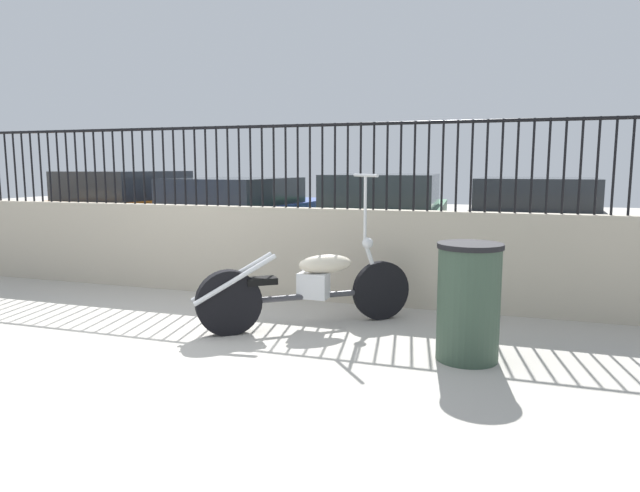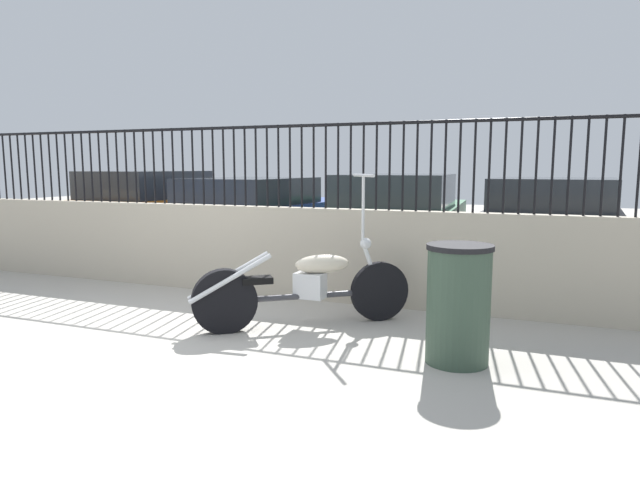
# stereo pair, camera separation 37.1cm
# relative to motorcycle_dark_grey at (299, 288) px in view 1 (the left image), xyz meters

# --- Properties ---
(ground_plane) EXTENTS (40.00, 40.00, 0.00)m
(ground_plane) POSITION_rel_motorcycle_dark_grey_xyz_m (-1.24, -1.25, -0.38)
(ground_plane) COLOR #ADA89E
(low_wall) EXTENTS (10.47, 0.18, 1.04)m
(low_wall) POSITION_rel_motorcycle_dark_grey_xyz_m (-1.24, 1.15, 0.14)
(low_wall) COLOR #B2A893
(low_wall) RESTS_ON ground_plane
(fence_railing) EXTENTS (10.47, 0.04, 0.93)m
(fence_railing) POSITION_rel_motorcycle_dark_grey_xyz_m (-1.24, 1.15, 1.25)
(fence_railing) COLOR black
(fence_railing) RESTS_ON low_wall
(motorcycle_dark_grey) EXTENTS (1.75, 1.42, 1.44)m
(motorcycle_dark_grey) POSITION_rel_motorcycle_dark_grey_xyz_m (0.00, 0.00, 0.00)
(motorcycle_dark_grey) COLOR black
(motorcycle_dark_grey) RESTS_ON ground_plane
(trash_bin) EXTENTS (0.50, 0.50, 0.92)m
(trash_bin) POSITION_rel_motorcycle_dark_grey_xyz_m (1.57, -0.43, 0.08)
(trash_bin) COLOR #334738
(trash_bin) RESTS_ON ground_plane
(car_orange) EXTENTS (1.84, 4.36, 1.43)m
(car_orange) POSITION_rel_motorcycle_dark_grey_xyz_m (-4.77, 3.96, 0.33)
(car_orange) COLOR black
(car_orange) RESTS_ON ground_plane
(car_blue) EXTENTS (1.99, 4.58, 1.32)m
(car_blue) POSITION_rel_motorcycle_dark_grey_xyz_m (-2.43, 3.68, 0.30)
(car_blue) COLOR black
(car_blue) RESTS_ON ground_plane
(car_green) EXTENTS (2.05, 4.45, 1.39)m
(car_green) POSITION_rel_motorcycle_dark_grey_xyz_m (-0.02, 3.86, 0.32)
(car_green) COLOR black
(car_green) RESTS_ON ground_plane
(car_black) EXTENTS (2.03, 4.12, 1.34)m
(car_black) POSITION_rel_motorcycle_dark_grey_xyz_m (2.21, 4.28, 0.30)
(car_black) COLOR black
(car_black) RESTS_ON ground_plane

